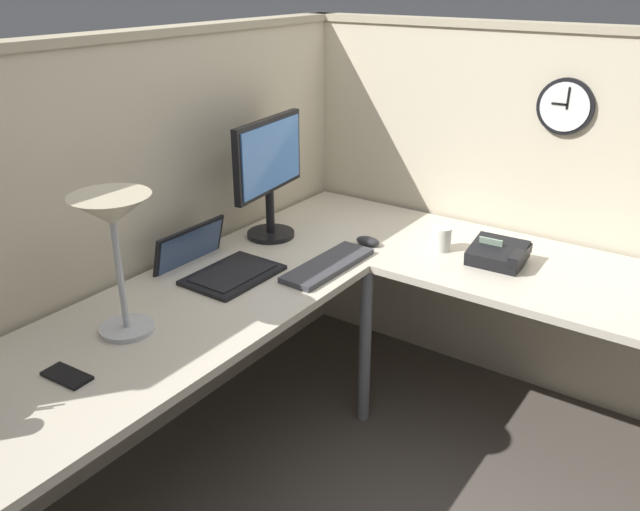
{
  "coord_description": "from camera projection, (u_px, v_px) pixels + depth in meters",
  "views": [
    {
      "loc": [
        -1.83,
        -1.0,
        1.77
      ],
      "look_at": [
        -0.03,
        0.25,
        0.81
      ],
      "focal_mm": 36.67,
      "sensor_mm": 36.0,
      "label": 1
    }
  ],
  "objects": [
    {
      "name": "ground_plane",
      "position": [
        376.0,
        452.0,
        2.61
      ],
      "size": [
        6.8,
        6.8,
        0.0
      ],
      "primitive_type": "plane",
      "color": "#4C443D"
    },
    {
      "name": "cubicle_wall_back",
      "position": [
        136.0,
        250.0,
        2.47
      ],
      "size": [
        2.57,
        0.12,
        1.58
      ],
      "color": "beige",
      "rests_on": "ground"
    },
    {
      "name": "cubicle_wall_right",
      "position": [
        538.0,
        217.0,
        2.8
      ],
      "size": [
        0.12,
        2.37,
        1.58
      ],
      "color": "beige",
      "rests_on": "ground"
    },
    {
      "name": "desk",
      "position": [
        373.0,
        334.0,
        2.22
      ],
      "size": [
        2.35,
        2.15,
        0.73
      ],
      "color": "beige",
      "rests_on": "ground"
    },
    {
      "name": "monitor",
      "position": [
        269.0,
        169.0,
        2.65
      ],
      "size": [
        0.46,
        0.2,
        0.5
      ],
      "color": "black",
      "rests_on": "desk"
    },
    {
      "name": "laptop",
      "position": [
        214.0,
        265.0,
        2.44
      ],
      "size": [
        0.34,
        0.38,
        0.22
      ],
      "color": "black",
      "rests_on": "desk"
    },
    {
      "name": "keyboard",
      "position": [
        328.0,
        265.0,
        2.47
      ],
      "size": [
        0.43,
        0.15,
        0.02
      ],
      "primitive_type": "cube",
      "rotation": [
        0.0,
        0.0,
        -0.02
      ],
      "color": "#38383D",
      "rests_on": "desk"
    },
    {
      "name": "computer_mouse",
      "position": [
        368.0,
        241.0,
        2.67
      ],
      "size": [
        0.06,
        0.1,
        0.03
      ],
      "primitive_type": "ellipsoid",
      "color": "#232326",
      "rests_on": "desk"
    },
    {
      "name": "desk_lamp_dome",
      "position": [
        113.0,
        222.0,
        1.9
      ],
      "size": [
        0.24,
        0.24,
        0.44
      ],
      "color": "#B7BABF",
      "rests_on": "desk"
    },
    {
      "name": "cell_phone",
      "position": [
        67.0,
        376.0,
        1.81
      ],
      "size": [
        0.08,
        0.15,
        0.01
      ],
      "primitive_type": "cube",
      "rotation": [
        0.0,
        0.0,
        0.06
      ],
      "color": "black",
      "rests_on": "desk"
    },
    {
      "name": "office_phone",
      "position": [
        499.0,
        255.0,
        2.5
      ],
      "size": [
        0.2,
        0.21,
        0.11
      ],
      "color": "black",
      "rests_on": "desk"
    },
    {
      "name": "coffee_mug",
      "position": [
        441.0,
        239.0,
        2.62
      ],
      "size": [
        0.08,
        0.08,
        0.1
      ],
      "primitive_type": "cylinder",
      "color": "silver",
      "rests_on": "desk"
    },
    {
      "name": "wall_clock",
      "position": [
        566.0,
        106.0,
        2.54
      ],
      "size": [
        0.04,
        0.22,
        0.22
      ],
      "color": "black"
    }
  ]
}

